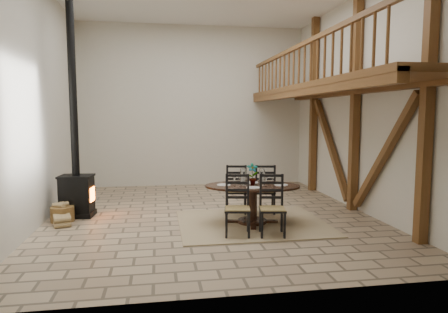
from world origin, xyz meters
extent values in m
plane|color=tan|center=(0.00, 0.00, 0.00)|extent=(8.00, 8.00, 0.00)
cube|color=beige|center=(0.00, 4.00, 2.50)|extent=(7.00, 0.02, 5.00)
cube|color=beige|center=(0.00, -4.00, 2.50)|extent=(7.00, 0.02, 5.00)
cube|color=beige|center=(-3.50, 0.00, 2.50)|extent=(0.02, 8.00, 5.00)
cube|color=beige|center=(3.50, 0.00, 2.50)|extent=(0.02, 8.00, 5.00)
cube|color=brown|center=(3.38, -2.50, 2.50)|extent=(0.18, 0.18, 5.00)
cube|color=brown|center=(3.38, 0.00, 2.50)|extent=(0.18, 0.18, 5.00)
cube|color=brown|center=(3.38, 2.50, 2.50)|extent=(0.18, 0.18, 5.00)
cube|color=brown|center=(3.38, -1.25, 1.40)|extent=(0.14, 2.16, 2.54)
cube|color=brown|center=(3.38, 1.25, 1.40)|extent=(0.14, 2.16, 2.54)
cube|color=brown|center=(3.38, 0.00, 2.80)|extent=(0.20, 7.80, 0.20)
cube|color=brown|center=(2.70, 0.00, 2.85)|extent=(1.60, 7.80, 0.12)
cube|color=brown|center=(2.00, 0.00, 2.75)|extent=(0.18, 7.80, 0.22)
cube|color=brown|center=(2.00, 0.00, 3.75)|extent=(0.09, 7.60, 0.09)
cube|color=brown|center=(2.00, 0.00, 3.33)|extent=(0.06, 7.60, 0.86)
cube|color=tan|center=(0.77, -0.80, 0.01)|extent=(3.00, 2.50, 0.02)
ellipsoid|color=black|center=(0.77, -0.80, 0.78)|extent=(2.12, 1.50, 0.04)
cylinder|color=black|center=(0.77, -0.80, 0.38)|extent=(0.19, 0.19, 0.72)
cylinder|color=black|center=(0.77, -0.80, 0.05)|extent=(0.60, 0.60, 0.06)
cube|color=#A28C4B|center=(0.30, -1.59, 0.51)|extent=(0.54, 0.53, 0.04)
cube|color=black|center=(0.30, -1.59, 0.25)|extent=(0.52, 0.52, 0.49)
cube|color=black|center=(0.34, -1.39, 0.81)|extent=(0.41, 0.11, 0.64)
cube|color=#A28C4B|center=(0.93, -1.70, 0.51)|extent=(0.54, 0.53, 0.04)
cube|color=black|center=(0.93, -1.70, 0.25)|extent=(0.52, 0.52, 0.49)
cube|color=black|center=(0.97, -1.50, 0.81)|extent=(0.41, 0.11, 0.64)
cube|color=#A28C4B|center=(0.61, 0.10, 0.51)|extent=(0.54, 0.53, 0.04)
cube|color=black|center=(0.61, 0.10, 0.25)|extent=(0.52, 0.52, 0.49)
cube|color=black|center=(0.57, -0.10, 0.81)|extent=(0.41, 0.11, 0.64)
cube|color=#A28C4B|center=(1.24, -0.02, 0.51)|extent=(0.54, 0.53, 0.04)
cube|color=black|center=(1.24, -0.02, 0.25)|extent=(0.52, 0.52, 0.49)
cube|color=black|center=(1.20, -0.22, 0.81)|extent=(0.41, 0.11, 0.64)
cube|color=silver|center=(0.77, -0.80, 0.81)|extent=(1.61, 1.00, 0.01)
cube|color=white|center=(0.77, -0.80, 0.89)|extent=(1.00, 0.49, 0.18)
cylinder|color=white|center=(0.58, -0.77, 0.97)|extent=(0.12, 0.12, 0.34)
cylinder|color=white|center=(0.96, -0.84, 0.97)|extent=(0.12, 0.12, 0.34)
cylinder|color=white|center=(0.58, -0.77, 0.88)|extent=(0.06, 0.06, 0.16)
cylinder|color=white|center=(0.96, -0.84, 0.88)|extent=(0.06, 0.06, 0.16)
imported|color=#4C723F|center=(0.78, -0.75, 1.03)|extent=(0.26, 0.20, 0.45)
cube|color=black|center=(-2.91, 0.39, 0.05)|extent=(0.77, 0.62, 0.11)
cube|color=black|center=(-2.91, 0.39, 0.49)|extent=(0.71, 0.56, 0.77)
cube|color=#FF590C|center=(-2.57, 0.35, 0.49)|extent=(0.05, 0.31, 0.31)
cube|color=black|center=(-2.91, 0.39, 0.90)|extent=(0.75, 0.61, 0.04)
cylinder|color=black|center=(-2.91, 0.39, 2.96)|extent=(0.16, 0.16, 4.08)
cylinder|color=brown|center=(-3.13, 0.01, 0.16)|extent=(0.48, 0.48, 0.31)
cube|color=tan|center=(-3.13, 0.01, 0.35)|extent=(0.26, 0.26, 0.09)
cube|color=tan|center=(-3.06, -0.36, 0.11)|extent=(0.43, 0.51, 0.22)
camera|label=1|loc=(-1.12, -8.65, 2.24)|focal=32.00mm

